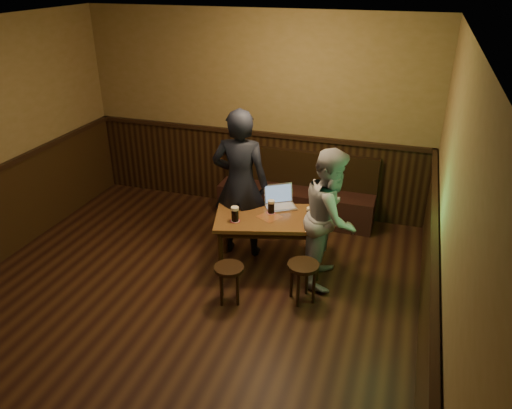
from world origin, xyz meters
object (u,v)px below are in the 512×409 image
object	(u,v)px
pint_right	(310,214)
pint_mid	(271,207)
bench	(296,197)
person_grey	(331,217)
pub_table	(269,223)
stool_left	(229,274)
stool_right	(303,271)
laptop	(280,201)
pint_left	(235,214)
person_suit	(240,184)

from	to	relation	value
pint_right	pint_mid	bearing A→B (deg)	177.11
bench	person_grey	bearing A→B (deg)	-62.89
pub_table	stool_left	world-z (taller)	pub_table
stool_left	stool_right	size ratio (longest dim) A/B	0.94
laptop	pint_left	bearing A→B (deg)	-156.59
pint_mid	person_suit	world-z (taller)	person_suit
bench	person_suit	world-z (taller)	person_suit
pub_table	pint_right	distance (m)	0.49
stool_right	pint_mid	size ratio (longest dim) A/B	2.78
pint_right	person_grey	bearing A→B (deg)	-22.59
laptop	person_grey	xyz separation A→B (m)	(0.68, -0.35, 0.06)
person_grey	stool_left	bearing A→B (deg)	128.05
pub_table	laptop	world-z (taller)	laptop
pub_table	pint_left	world-z (taller)	pint_left
pint_right	person_suit	size ratio (longest dim) A/B	0.08
laptop	person_grey	world-z (taller)	person_grey
stool_left	pint_right	bearing A→B (deg)	52.78
stool_left	pint_mid	size ratio (longest dim) A/B	2.62
stool_left	stool_right	world-z (taller)	stool_right
person_grey	pint_left	bearing A→B (deg)	98.45
laptop	person_suit	xyz separation A→B (m)	(-0.47, -0.09, 0.20)
pint_mid	pint_right	xyz separation A→B (m)	(0.46, -0.02, -0.01)
pub_table	pint_mid	xyz separation A→B (m)	(-0.01, 0.10, 0.17)
pint_right	person_suit	world-z (taller)	person_suit
pint_left	laptop	world-z (taller)	laptop
pint_mid	laptop	size ratio (longest dim) A/B	0.37
pint_right	laptop	bearing A→B (deg)	150.05
pub_table	pint_mid	size ratio (longest dim) A/B	8.44
stool_right	stool_left	bearing A→B (deg)	-161.20
bench	pint_right	world-z (taller)	bench
pub_table	stool_left	size ratio (longest dim) A/B	3.22
pint_mid	laptop	bearing A→B (deg)	78.71
pint_right	laptop	size ratio (longest dim) A/B	0.34
stool_right	pint_right	world-z (taller)	pint_right
pint_left	pint_right	distance (m)	0.85
stool_left	pint_right	size ratio (longest dim) A/B	2.82
person_grey	bench	bearing A→B (deg)	25.41
stool_right	pint_mid	xyz separation A→B (m)	(-0.55, 0.64, 0.38)
pint_mid	pub_table	bearing A→B (deg)	-85.41
stool_left	stool_right	xyz separation A→B (m)	(0.74, 0.25, 0.02)
stool_left	person_grey	world-z (taller)	person_grey
pint_left	pint_right	xyz separation A→B (m)	(0.80, 0.30, -0.01)
pub_table	pint_left	bearing A→B (deg)	-162.86
stool_right	pint_left	bearing A→B (deg)	159.99
pint_mid	pint_left	bearing A→B (deg)	-136.28
stool_right	laptop	distance (m)	1.06
stool_right	laptop	world-z (taller)	laptop
person_grey	pub_table	bearing A→B (deg)	85.72
stool_left	laptop	xyz separation A→B (m)	(0.24, 1.11, 0.39)
pub_table	person_grey	world-z (taller)	person_grey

